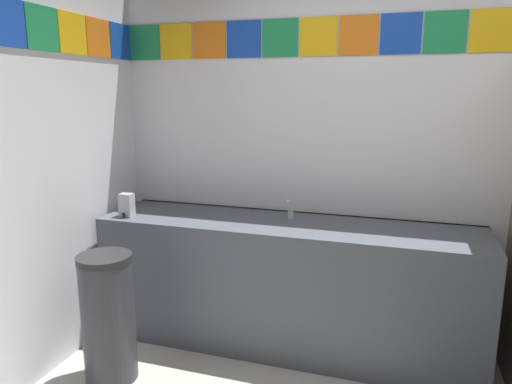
{
  "coord_description": "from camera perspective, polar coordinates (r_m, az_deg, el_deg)",
  "views": [
    {
      "loc": [
        -0.05,
        -1.64,
        1.69
      ],
      "look_at": [
        -0.88,
        0.94,
        1.12
      ],
      "focal_mm": 32.9,
      "sensor_mm": 36.0,
      "label": 1
    }
  ],
  "objects": [
    {
      "name": "wall_back",
      "position": [
        3.25,
        18.63,
        3.91
      ],
      "size": [
        4.13,
        0.09,
        2.53
      ],
      "color": "silver",
      "rests_on": "ground_plane"
    },
    {
      "name": "vanity_counter",
      "position": [
        3.22,
        3.64,
        -11.02
      ],
      "size": [
        2.49,
        0.61,
        0.86
      ],
      "color": "#4C515B",
      "rests_on": "ground_plane"
    },
    {
      "name": "faucet_center",
      "position": [
        3.15,
        4.16,
        -2.36
      ],
      "size": [
        0.04,
        0.1,
        0.14
      ],
      "color": "silver",
      "rests_on": "vanity_counter"
    },
    {
      "name": "soap_dispenser",
      "position": [
        3.31,
        -15.45,
        -1.56
      ],
      "size": [
        0.09,
        0.09,
        0.16
      ],
      "color": "#B7BABF",
      "rests_on": "vanity_counter"
    },
    {
      "name": "trash_bin",
      "position": [
        2.99,
        -17.52,
        -14.37
      ],
      "size": [
        0.31,
        0.31,
        0.78
      ],
      "color": "#333338",
      "rests_on": "ground_plane"
    }
  ]
}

